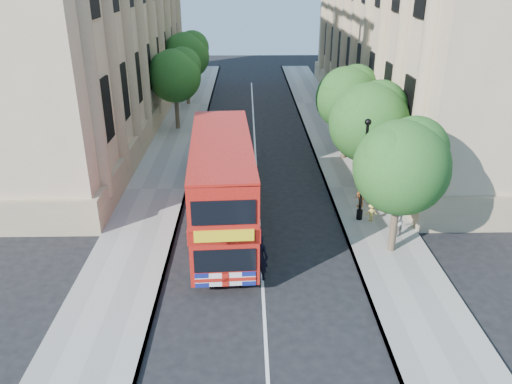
{
  "coord_description": "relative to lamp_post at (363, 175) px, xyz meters",
  "views": [
    {
      "loc": [
        -0.59,
        -16.13,
        11.46
      ],
      "look_at": [
        -0.19,
        4.52,
        2.3
      ],
      "focal_mm": 35.0,
      "sensor_mm": 36.0,
      "label": 1
    }
  ],
  "objects": [
    {
      "name": "woman_pedestrian",
      "position": [
        1.31,
        -1.71,
        -1.62
      ],
      "size": [
        0.95,
        0.92,
        1.54
      ],
      "primitive_type": "imported",
      "rotation": [
        0.0,
        0.0,
        3.82
      ],
      "color": "beige",
      "rests_on": "pavement_right"
    },
    {
      "name": "double_decker_bus",
      "position": [
        -6.72,
        -1.24,
        0.04
      ],
      "size": [
        3.19,
        10.1,
        4.6
      ],
      "rotation": [
        0.0,
        0.0,
        0.06
      ],
      "color": "#A7130B",
      "rests_on": "ground"
    },
    {
      "name": "box_van",
      "position": [
        -6.88,
        7.26,
        -0.98
      ],
      "size": [
        2.39,
        5.54,
        3.13
      ],
      "rotation": [
        0.0,
        0.0,
        -0.03
      ],
      "color": "black",
      "rests_on": "ground"
    },
    {
      "name": "tree_left_back",
      "position": [
        -10.96,
        24.03,
        2.2
      ],
      "size": [
        4.2,
        4.2,
        6.65
      ],
      "color": "#473828",
      "rests_on": "ground"
    },
    {
      "name": "tree_left_far",
      "position": [
        -10.96,
        16.03,
        1.93
      ],
      "size": [
        4.0,
        4.0,
        6.3
      ],
      "color": "#473828",
      "rests_on": "ground"
    },
    {
      "name": "building_right",
      "position": [
        8.8,
        18.0,
        6.49
      ],
      "size": [
        12.0,
        38.0,
        18.0
      ],
      "primitive_type": "cube",
      "color": "tan",
      "rests_on": "ground"
    },
    {
      "name": "tree_right_far",
      "position": [
        0.84,
        9.03,
        1.8
      ],
      "size": [
        4.0,
        4.0,
        6.15
      ],
      "color": "#473828",
      "rests_on": "ground"
    },
    {
      "name": "building_left",
      "position": [
        -18.8,
        18.0,
        6.49
      ],
      "size": [
        12.0,
        38.0,
        18.0
      ],
      "primitive_type": "cube",
      "color": "tan",
      "rests_on": "ground"
    },
    {
      "name": "pavement_right",
      "position": [
        0.75,
        4.0,
        -2.45
      ],
      "size": [
        3.5,
        80.0,
        0.12
      ],
      "primitive_type": "cube",
      "color": "gray",
      "rests_on": "ground"
    },
    {
      "name": "tree_right_mid",
      "position": [
        0.84,
        3.03,
        1.93
      ],
      "size": [
        4.2,
        4.2,
        6.37
      ],
      "color": "#473828",
      "rests_on": "ground"
    },
    {
      "name": "tree_right_near",
      "position": [
        0.84,
        -2.97,
        1.74
      ],
      "size": [
        4.0,
        4.0,
        6.08
      ],
      "color": "#473828",
      "rests_on": "ground"
    },
    {
      "name": "ground",
      "position": [
        -5.0,
        -6.0,
        -2.51
      ],
      "size": [
        120.0,
        120.0,
        0.0
      ],
      "primitive_type": "plane",
      "color": "black",
      "rests_on": "ground"
    },
    {
      "name": "lamp_post",
      "position": [
        0.0,
        0.0,
        0.0
      ],
      "size": [
        0.32,
        0.32,
        5.16
      ],
      "color": "black",
      "rests_on": "pavement_right"
    },
    {
      "name": "child_b",
      "position": [
        0.53,
        -0.19,
        -1.93
      ],
      "size": [
        0.63,
        0.41,
        0.92
      ],
      "primitive_type": "imported",
      "rotation": [
        0.0,
        0.0,
        3.25
      ],
      "color": "#E9CA4F",
      "rests_on": "pavement_right"
    },
    {
      "name": "police_constable",
      "position": [
        -5.13,
        -5.0,
        -1.5
      ],
      "size": [
        0.85,
        0.69,
        2.02
      ],
      "primitive_type": "imported",
      "rotation": [
        0.0,
        0.0,
        2.83
      ],
      "color": "black",
      "rests_on": "ground"
    },
    {
      "name": "child_a",
      "position": [
        0.36,
        1.39,
        -1.79
      ],
      "size": [
        0.76,
        0.53,
        1.2
      ],
      "primitive_type": "imported",
      "rotation": [
        0.0,
        0.0,
        3.51
      ],
      "color": "orange",
      "rests_on": "pavement_right"
    },
    {
      "name": "pavement_left",
      "position": [
        -10.75,
        4.0,
        -2.45
      ],
      "size": [
        3.5,
        80.0,
        0.12
      ],
      "primitive_type": "cube",
      "color": "gray",
      "rests_on": "ground"
    }
  ]
}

